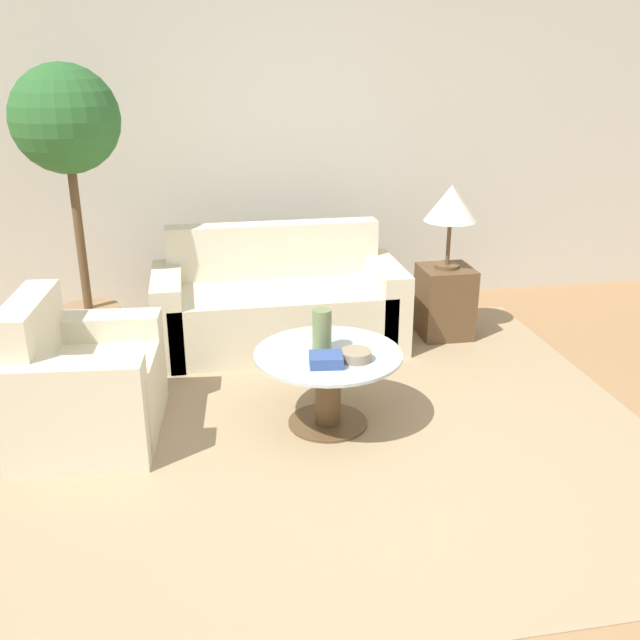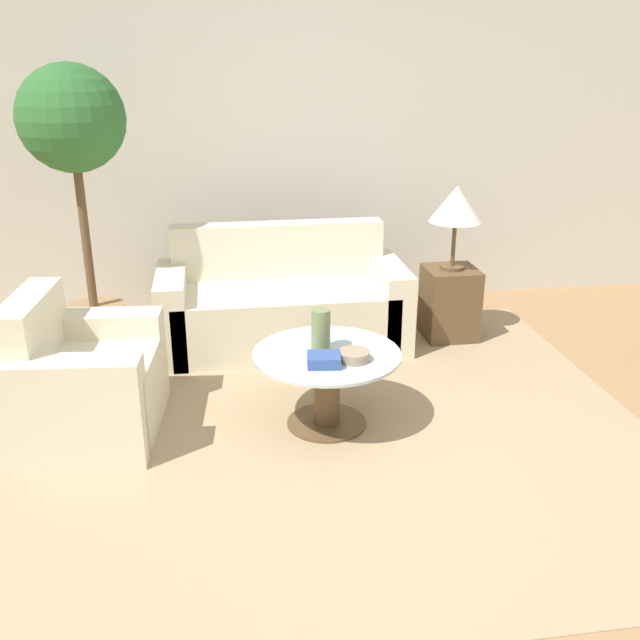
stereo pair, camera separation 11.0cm
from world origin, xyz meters
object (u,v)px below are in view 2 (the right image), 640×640
object	(u,v)px
sofa_main	(282,305)
vase	(321,330)
table_lamp	(456,206)
bowl	(354,356)
armchair	(80,385)
coffee_table	(327,379)
potted_plant	(76,155)
book_stack	(324,360)

from	to	relation	value
sofa_main	vase	world-z (taller)	sofa_main
table_lamp	bowl	bearing A→B (deg)	-126.80
armchair	table_lamp	distance (m)	2.79
vase	table_lamp	bearing A→B (deg)	45.43
coffee_table	potted_plant	bearing A→B (deg)	137.23
potted_plant	bowl	bearing A→B (deg)	-42.95
armchair	vase	xyz separation A→B (m)	(1.34, -0.11, 0.29)
coffee_table	book_stack	bearing A→B (deg)	-104.60
bowl	potted_plant	bearing A→B (deg)	137.05
coffee_table	table_lamp	size ratio (longest dim) A/B	1.37
table_lamp	bowl	world-z (taller)	table_lamp
armchair	table_lamp	xyz separation A→B (m)	(2.48, 1.06, 0.71)
sofa_main	book_stack	bearing A→B (deg)	-86.81
sofa_main	vase	xyz separation A→B (m)	(0.09, -1.24, 0.29)
armchair	book_stack	bearing A→B (deg)	-97.66
table_lamp	vase	bearing A→B (deg)	-134.57
sofa_main	table_lamp	distance (m)	1.43
table_lamp	potted_plant	bearing A→B (deg)	176.76
coffee_table	bowl	xyz separation A→B (m)	(0.13, -0.13, 0.19)
armchair	vase	bearing A→B (deg)	-89.31
vase	book_stack	size ratio (longest dim) A/B	1.26
bowl	book_stack	size ratio (longest dim) A/B	0.89
sofa_main	bowl	size ratio (longest dim) A/B	10.17
vase	armchair	bearing A→B (deg)	175.43
table_lamp	potted_plant	distance (m)	2.60
table_lamp	potted_plant	size ratio (longest dim) A/B	0.31
sofa_main	potted_plant	world-z (taller)	potted_plant
armchair	potted_plant	size ratio (longest dim) A/B	0.48
sofa_main	armchair	xyz separation A→B (m)	(-1.24, -1.14, -0.00)
sofa_main	potted_plant	distance (m)	1.72
sofa_main	table_lamp	size ratio (longest dim) A/B	2.90
potted_plant	bowl	xyz separation A→B (m)	(1.58, -1.47, -0.90)
book_stack	sofa_main	bearing A→B (deg)	99.94
sofa_main	bowl	distance (m)	1.44
potted_plant	armchair	bearing A→B (deg)	-85.94
potted_plant	table_lamp	bearing A→B (deg)	-3.24
potted_plant	bowl	size ratio (longest dim) A/B	11.38
armchair	book_stack	size ratio (longest dim) A/B	4.92
coffee_table	book_stack	xyz separation A→B (m)	(-0.04, -0.16, 0.19)
table_lamp	bowl	size ratio (longest dim) A/B	3.51
table_lamp	bowl	xyz separation A→B (m)	(-0.99, -1.32, -0.52)
vase	book_stack	world-z (taller)	vase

